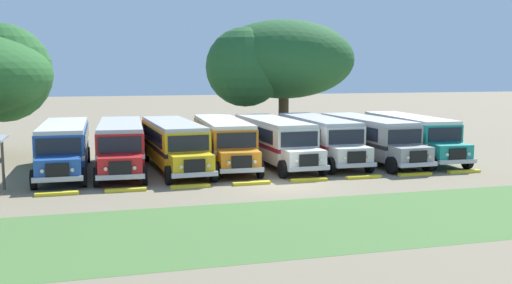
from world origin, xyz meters
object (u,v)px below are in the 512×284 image
Objects in this scene: broad_shade_tree at (279,60)px; parked_bus_slot_6 at (368,137)px; parked_bus_slot_3 at (223,140)px; parked_bus_slot_5 at (319,137)px; parked_bus_slot_7 at (410,135)px; parked_bus_slot_2 at (174,143)px; parked_bus_slot_0 at (64,145)px; parked_bus_slot_1 at (121,144)px; parked_bus_slot_4 at (274,139)px.

parked_bus_slot_6 is at bearing -81.91° from broad_shade_tree.
parked_bus_slot_3 is 6.38m from parked_bus_slot_5.
parked_bus_slot_7 is at bearing 90.24° from parked_bus_slot_3.
parked_bus_slot_6 is (12.70, -0.30, 0.00)m from parked_bus_slot_2.
parked_bus_slot_5 is at bearing -95.76° from broad_shade_tree.
parked_bus_slot_5 is 3.23m from parked_bus_slot_6.
parked_bus_slot_5 is at bearing -106.12° from parked_bus_slot_6.
parked_bus_slot_0 is at bearing -87.20° from parked_bus_slot_3.
parked_bus_slot_0 is 19.00m from parked_bus_slot_6.
parked_bus_slot_6 is (15.79, -0.64, 0.00)m from parked_bus_slot_1.
parked_bus_slot_2 is 3.23m from parked_bus_slot_3.
parked_bus_slot_1 is at bearing -92.73° from parked_bus_slot_4.
parked_bus_slot_5 is (15.85, -0.10, 0.00)m from parked_bus_slot_0.
parked_bus_slot_4 is at bearing -109.18° from broad_shade_tree.
parked_bus_slot_7 is 0.83× the size of broad_shade_tree.
parked_bus_slot_2 and parked_bus_slot_3 have the same top height.
parked_bus_slot_5 is at bearing 90.41° from parked_bus_slot_0.
parked_bus_slot_5 is at bearing 91.63° from parked_bus_slot_3.
parked_bus_slot_1 is 19.46m from broad_shade_tree.
parked_bus_slot_3 is at bearing -97.67° from parked_bus_slot_6.
parked_bus_slot_4 is at bearing -83.84° from parked_bus_slot_5.
parked_bus_slot_2 is at bearing -129.92° from broad_shade_tree.
parked_bus_slot_1 is at bearing -88.85° from parked_bus_slot_5.
broad_shade_tree reaches higher than parked_bus_slot_1.
parked_bus_slot_5 is 1.00× the size of parked_bus_slot_6.
parked_bus_slot_0 is at bearing -94.96° from parked_bus_slot_6.
parked_bus_slot_4 is 9.61m from parked_bus_slot_7.
parked_bus_slot_2 is at bearing -76.81° from parked_bus_slot_3.
parked_bus_slot_5 is 1.00× the size of parked_bus_slot_7.
parked_bus_slot_5 is at bearing -91.07° from parked_bus_slot_7.
parked_bus_slot_1 is 1.00× the size of parked_bus_slot_6.
broad_shade_tree reaches higher than parked_bus_slot_2.
parked_bus_slot_6 is (9.52, -0.89, 0.00)m from parked_bus_slot_3.
parked_bus_slot_1 and parked_bus_slot_2 have the same top height.
parked_bus_slot_3 is (3.18, 0.59, 0.00)m from parked_bus_slot_2.
parked_bus_slot_0 is at bearing -144.16° from broad_shade_tree.
broad_shade_tree is (-1.88, 13.22, 5.19)m from parked_bus_slot_6.
parked_bus_slot_0 is 1.00× the size of parked_bus_slot_1.
parked_bus_slot_2 is 6.38m from parked_bus_slot_4.
parked_bus_slot_1 is 3.11m from parked_bus_slot_2.
broad_shade_tree is at bearing 126.62° from parked_bus_slot_0.
parked_bus_slot_4 is 1.00× the size of parked_bus_slot_6.
parked_bus_slot_0 is 1.00× the size of parked_bus_slot_3.
parked_bus_slot_7 is (9.61, -0.12, 0.00)m from parked_bus_slot_4.
parked_bus_slot_1 and parked_bus_slot_3 have the same top height.
parked_bus_slot_1 is at bearing -99.18° from parked_bus_slot_2.
parked_bus_slot_0 is 21.73m from broad_shade_tree.
parked_bus_slot_4 is at bearing 88.57° from parked_bus_slot_2.
parked_bus_slot_7 is at bearing 86.73° from parked_bus_slot_5.
parked_bus_slot_2 is at bearing -86.61° from parked_bus_slot_5.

